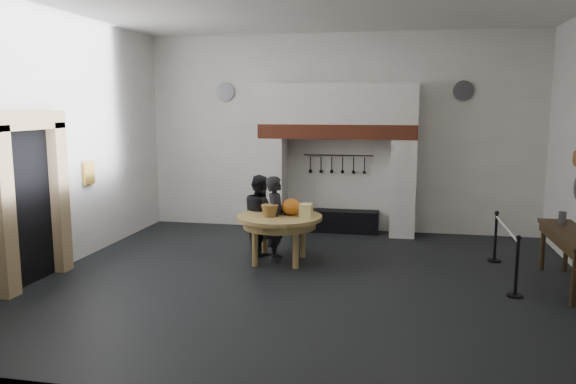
% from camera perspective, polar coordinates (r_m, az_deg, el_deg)
% --- Properties ---
extents(floor, '(9.00, 8.00, 0.02)m').
position_cam_1_polar(floor, '(9.47, 2.34, -8.95)').
color(floor, black).
rests_on(floor, ground).
extents(ceiling, '(9.00, 8.00, 0.02)m').
position_cam_1_polar(ceiling, '(9.16, 2.52, 18.95)').
color(ceiling, silver).
rests_on(ceiling, wall_back).
extents(wall_back, '(9.00, 0.02, 4.50)m').
position_cam_1_polar(wall_back, '(13.00, 5.21, 5.96)').
color(wall_back, white).
rests_on(wall_back, floor).
extents(wall_front, '(9.00, 0.02, 4.50)m').
position_cam_1_polar(wall_front, '(5.14, -4.59, 1.70)').
color(wall_front, white).
rests_on(wall_front, floor).
extents(wall_left, '(0.02, 8.00, 4.50)m').
position_cam_1_polar(wall_left, '(10.71, -22.19, 4.75)').
color(wall_left, white).
rests_on(wall_left, floor).
extents(chimney_pier_left, '(0.55, 0.70, 2.15)m').
position_cam_1_polar(chimney_pier_left, '(13.01, -1.50, 0.80)').
color(chimney_pier_left, silver).
rests_on(chimney_pier_left, floor).
extents(chimney_pier_right, '(0.55, 0.70, 2.15)m').
position_cam_1_polar(chimney_pier_right, '(12.69, 11.60, 0.42)').
color(chimney_pier_right, silver).
rests_on(chimney_pier_right, floor).
extents(hearth_brick_band, '(3.50, 0.72, 0.32)m').
position_cam_1_polar(hearth_brick_band, '(12.65, 5.04, 6.16)').
color(hearth_brick_band, '#9E442B').
rests_on(hearth_brick_band, chimney_pier_left).
extents(chimney_hood, '(3.50, 0.70, 0.90)m').
position_cam_1_polar(chimney_hood, '(12.64, 5.08, 8.92)').
color(chimney_hood, silver).
rests_on(chimney_hood, hearth_brick_band).
extents(iron_range, '(1.90, 0.45, 0.50)m').
position_cam_1_polar(iron_range, '(12.97, 4.95, -2.95)').
color(iron_range, black).
rests_on(iron_range, floor).
extents(utensil_rail, '(1.60, 0.02, 0.02)m').
position_cam_1_polar(utensil_rail, '(12.95, 5.14, 3.74)').
color(utensil_rail, black).
rests_on(utensil_rail, wall_back).
extents(door_recess, '(0.04, 1.10, 2.50)m').
position_cam_1_polar(door_recess, '(9.99, -24.86, -1.44)').
color(door_recess, black).
rests_on(door_recess, floor).
extents(door_jamb_near, '(0.22, 0.30, 2.60)m').
position_cam_1_polar(door_jamb_near, '(9.38, -26.95, -1.89)').
color(door_jamb_near, tan).
rests_on(door_jamb_near, floor).
extents(door_jamb_far, '(0.22, 0.30, 2.60)m').
position_cam_1_polar(door_jamb_far, '(10.49, -22.24, -0.54)').
color(door_jamb_far, tan).
rests_on(door_jamb_far, floor).
extents(door_lintel, '(0.22, 1.70, 0.30)m').
position_cam_1_polar(door_lintel, '(9.80, -24.97, 6.62)').
color(door_lintel, tan).
rests_on(door_lintel, door_jamb_near).
extents(wall_plaque, '(0.05, 0.34, 0.44)m').
position_cam_1_polar(wall_plaque, '(11.41, -19.58, 1.83)').
color(wall_plaque, gold).
rests_on(wall_plaque, wall_left).
extents(work_table, '(1.89, 1.89, 0.07)m').
position_cam_1_polar(work_table, '(10.35, -0.87, -2.59)').
color(work_table, tan).
rests_on(work_table, floor).
extents(pumpkin, '(0.36, 0.36, 0.31)m').
position_cam_1_polar(pumpkin, '(10.37, 0.33, -1.50)').
color(pumpkin, orange).
rests_on(pumpkin, work_table).
extents(cheese_block_big, '(0.22, 0.22, 0.24)m').
position_cam_1_polar(cheese_block_big, '(10.18, 1.82, -1.90)').
color(cheese_block_big, '#F1E990').
rests_on(cheese_block_big, work_table).
extents(cheese_block_small, '(0.18, 0.18, 0.20)m').
position_cam_1_polar(cheese_block_small, '(10.48, 1.99, -1.70)').
color(cheese_block_small, '#FFFE98').
rests_on(cheese_block_small, work_table).
extents(wicker_basket, '(0.38, 0.38, 0.22)m').
position_cam_1_polar(wicker_basket, '(10.21, -1.87, -1.92)').
color(wicker_basket, '#A5803C').
rests_on(wicker_basket, work_table).
extents(bread_loaf, '(0.31, 0.18, 0.13)m').
position_cam_1_polar(bread_loaf, '(10.69, -0.99, -1.68)').
color(bread_loaf, brown).
rests_on(bread_loaf, work_table).
extents(visitor_near, '(0.46, 0.63, 1.59)m').
position_cam_1_polar(visitor_near, '(10.48, -1.24, -2.71)').
color(visitor_near, black).
rests_on(visitor_near, floor).
extents(visitor_far, '(0.93, 0.96, 1.56)m').
position_cam_1_polar(visitor_far, '(10.95, -2.82, -2.29)').
color(visitor_far, black).
rests_on(visitor_far, floor).
extents(side_table, '(0.55, 2.20, 0.06)m').
position_cam_1_polar(side_table, '(9.95, 26.89, -3.85)').
color(side_table, '#382914').
rests_on(side_table, floor).
extents(pewter_jug, '(0.12, 0.12, 0.22)m').
position_cam_1_polar(pewter_jug, '(10.49, 26.09, -2.40)').
color(pewter_jug, '#4A4A4F').
rests_on(pewter_jug, side_table).
extents(copper_pan_d, '(0.03, 0.28, 0.28)m').
position_cam_1_polar(copper_pan_d, '(11.22, 27.19, 3.05)').
color(copper_pan_d, '#C6662D').
rests_on(copper_pan_d, wall_right).
extents(pewter_plate_back_left, '(0.44, 0.03, 0.44)m').
position_cam_1_polar(pewter_plate_back_left, '(13.51, -6.39, 10.08)').
color(pewter_plate_back_left, '#4C4C51').
rests_on(pewter_plate_back_left, wall_back).
extents(pewter_plate_back_right, '(0.44, 0.03, 0.44)m').
position_cam_1_polar(pewter_plate_back_right, '(12.93, 17.40, 9.80)').
color(pewter_plate_back_right, '#4C4C51').
rests_on(pewter_plate_back_right, wall_back).
extents(barrier_post_near, '(0.05, 0.05, 0.90)m').
position_cam_1_polar(barrier_post_near, '(9.22, 22.21, -7.17)').
color(barrier_post_near, black).
rests_on(barrier_post_near, floor).
extents(barrier_post_far, '(0.05, 0.05, 0.90)m').
position_cam_1_polar(barrier_post_far, '(11.13, 20.33, -4.39)').
color(barrier_post_far, black).
rests_on(barrier_post_far, floor).
extents(barrier_rope, '(0.04, 2.00, 0.04)m').
position_cam_1_polar(barrier_rope, '(10.09, 21.30, -3.45)').
color(barrier_rope, silver).
rests_on(barrier_rope, barrier_post_near).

